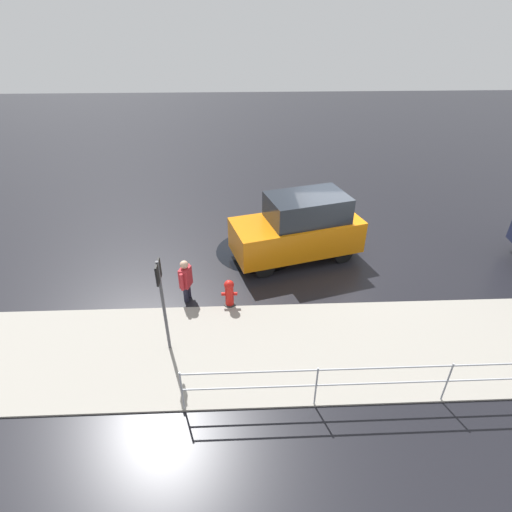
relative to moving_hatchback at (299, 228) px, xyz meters
The scene contains 8 objects.
ground_plane 1.63m from the moving_hatchback, behind, with size 60.00×60.00×0.00m, color black.
kerb_strip 4.39m from the moving_hatchback, 107.09° to the left, with size 24.00×3.20×0.04m, color gray.
moving_hatchback is the anchor object (origin of this frame).
fire_hydrant 3.27m from the moving_hatchback, 48.62° to the left, with size 0.42×0.31×0.80m.
pedestrian 3.89m from the moving_hatchback, 32.36° to the left, with size 0.33×0.55×1.22m.
metal_railing 6.05m from the moving_hatchback, 111.06° to the left, with size 10.31×0.04×1.05m.
sign_post 5.29m from the moving_hatchback, 48.43° to the left, with size 0.07×0.44×2.40m.
puddle_patch 1.67m from the moving_hatchback, 17.35° to the right, with size 2.69×2.69×0.01m, color black.
Camera 1 is at (3.03, 10.91, 6.72)m, focal length 28.00 mm.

